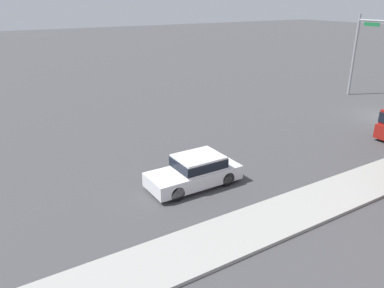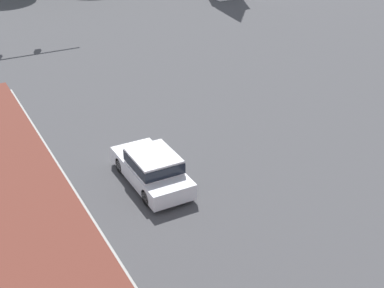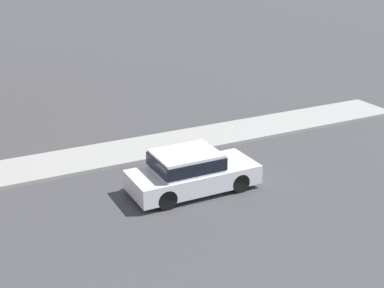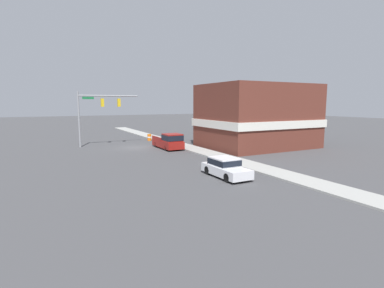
% 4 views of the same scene
% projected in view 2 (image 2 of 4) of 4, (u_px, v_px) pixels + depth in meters
% --- Properties ---
extents(car_lead, '(1.81, 4.33, 1.44)m').
position_uv_depth(car_lead, '(152.00, 168.00, 21.25)').
color(car_lead, black).
rests_on(car_lead, ground).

